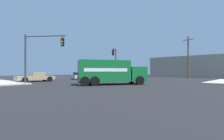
{
  "coord_description": "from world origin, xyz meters",
  "views": [
    {
      "loc": [
        12.95,
        -15.41,
        1.57
      ],
      "look_at": [
        -0.62,
        -0.46,
        1.68
      ],
      "focal_mm": 27.08,
      "sensor_mm": 36.0,
      "label": 1
    }
  ],
  "objects_px": {
    "traffic_light_secondary": "(115,59)",
    "sedan_silver": "(81,76)",
    "traffic_light_primary": "(39,50)",
    "pickup_tan": "(36,77)",
    "delivery_truck": "(110,72)",
    "utility_pole": "(188,57)"
  },
  "relations": [
    {
      "from": "traffic_light_secondary",
      "to": "sedan_silver",
      "type": "height_order",
      "value": "traffic_light_secondary"
    },
    {
      "from": "traffic_light_primary",
      "to": "sedan_silver",
      "type": "distance_m",
      "value": 13.26
    },
    {
      "from": "traffic_light_secondary",
      "to": "pickup_tan",
      "type": "distance_m",
      "value": 13.17
    },
    {
      "from": "delivery_truck",
      "to": "traffic_light_secondary",
      "type": "bearing_deg",
      "value": 128.25
    },
    {
      "from": "pickup_tan",
      "to": "utility_pole",
      "type": "distance_m",
      "value": 29.78
    },
    {
      "from": "traffic_light_primary",
      "to": "utility_pole",
      "type": "height_order",
      "value": "utility_pole"
    },
    {
      "from": "delivery_truck",
      "to": "utility_pole",
      "type": "relative_size",
      "value": 0.89
    },
    {
      "from": "delivery_truck",
      "to": "traffic_light_primary",
      "type": "distance_m",
      "value": 8.68
    },
    {
      "from": "utility_pole",
      "to": "traffic_light_secondary",
      "type": "bearing_deg",
      "value": -117.63
    },
    {
      "from": "delivery_truck",
      "to": "utility_pole",
      "type": "bearing_deg",
      "value": 87.18
    },
    {
      "from": "delivery_truck",
      "to": "sedan_silver",
      "type": "height_order",
      "value": "delivery_truck"
    },
    {
      "from": "pickup_tan",
      "to": "utility_pole",
      "type": "height_order",
      "value": "utility_pole"
    },
    {
      "from": "traffic_light_primary",
      "to": "pickup_tan",
      "type": "distance_m",
      "value": 6.53
    },
    {
      "from": "traffic_light_secondary",
      "to": "utility_pole",
      "type": "height_order",
      "value": "utility_pole"
    },
    {
      "from": "pickup_tan",
      "to": "delivery_truck",
      "type": "bearing_deg",
      "value": 16.5
    },
    {
      "from": "delivery_truck",
      "to": "pickup_tan",
      "type": "xyz_separation_m",
      "value": [
        -11.61,
        -3.44,
        -0.72
      ]
    },
    {
      "from": "pickup_tan",
      "to": "utility_pole",
      "type": "xyz_separation_m",
      "value": [
        12.75,
        26.64,
        3.86
      ]
    },
    {
      "from": "traffic_light_secondary",
      "to": "sedan_silver",
      "type": "xyz_separation_m",
      "value": [
        -6.09,
        -2.7,
        -3.03
      ]
    },
    {
      "from": "traffic_light_secondary",
      "to": "pickup_tan",
      "type": "height_order",
      "value": "traffic_light_secondary"
    },
    {
      "from": "traffic_light_primary",
      "to": "utility_pole",
      "type": "distance_m",
      "value": 29.59
    },
    {
      "from": "sedan_silver",
      "to": "utility_pole",
      "type": "distance_m",
      "value": 22.67
    },
    {
      "from": "sedan_silver",
      "to": "utility_pole",
      "type": "relative_size",
      "value": 0.48
    }
  ]
}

